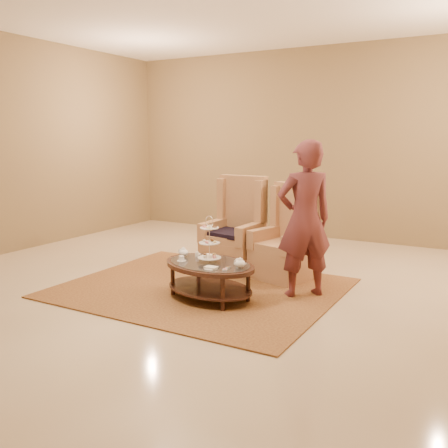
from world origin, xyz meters
The scene contains 8 objects.
ground centered at (0.00, 0.00, 0.00)m, with size 8.00×8.00×0.00m, color beige.
ceiling centered at (0.00, 0.00, 0.00)m, with size 8.00×8.00×0.02m, color white.
wall_back centered at (0.00, 4.00, 1.75)m, with size 8.00×0.04×3.50m, color olive.
rug centered at (-0.21, 0.12, 0.01)m, with size 3.31×2.76×0.02m.
tea_table centered at (0.10, -0.19, 0.36)m, with size 1.34×1.07×0.99m.
armchair_left centered at (-0.27, 1.16, 0.45)m, with size 0.74×0.76×1.33m.
armchair_right centered at (0.54, 1.10, 0.43)m, with size 0.84×0.86×1.27m.
person centered at (1.01, 0.46, 0.93)m, with size 0.79×0.79×1.85m.
Camera 1 is at (3.01, -4.99, 1.87)m, focal length 40.00 mm.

